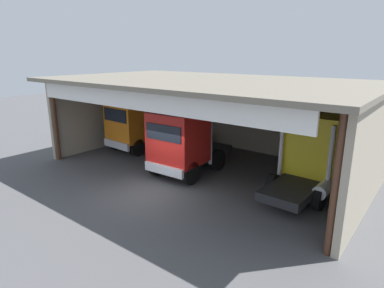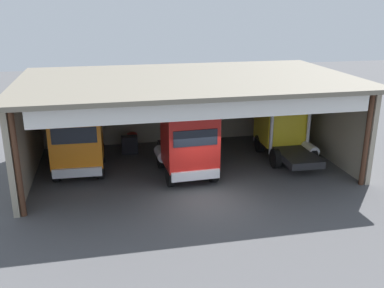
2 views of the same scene
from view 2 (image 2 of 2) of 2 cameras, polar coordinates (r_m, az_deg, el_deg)
The scene contains 7 objects.
ground_plane at distance 19.08m, azimuth 1.91°, elevation -7.42°, with size 80.00×80.00×0.00m, color #4C4C4F.
workshop_shed at distance 22.72m, azimuth -1.08°, elevation 5.92°, with size 16.31×9.76×4.76m.
truck_orange_yard_outside at distance 21.94m, azimuth -14.91°, elevation 0.36°, with size 2.61×4.70×3.29m.
truck_red_center_bay at distance 20.81m, azimuth -0.63°, elevation -0.05°, with size 2.69×5.15×3.35m.
truck_yellow_left_bay at distance 24.35m, azimuth 11.94°, elevation 2.52°, with size 2.50×5.24×3.47m.
oil_drum at distance 25.85m, azimuth -7.88°, elevation 0.50°, with size 0.58×0.58×0.85m, color #B21E19.
tool_cart at distance 24.83m, azimuth -8.24°, elevation -0.10°, with size 0.90×0.60×1.00m, color black.
Camera 2 is at (-4.15, -16.66, 8.32)m, focal length 40.38 mm.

